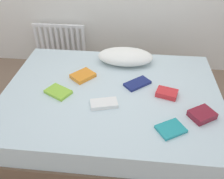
% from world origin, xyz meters
% --- Properties ---
extents(ground_plane, '(8.00, 8.00, 0.00)m').
position_xyz_m(ground_plane, '(0.00, 0.00, 0.00)').
color(ground_plane, '#7F6651').
extents(bed, '(2.00, 1.50, 0.50)m').
position_xyz_m(bed, '(0.00, 0.00, 0.25)').
color(bed, brown).
rests_on(bed, ground).
extents(radiator, '(0.69, 0.04, 0.53)m').
position_xyz_m(radiator, '(-0.83, 1.20, 0.35)').
color(radiator, white).
rests_on(radiator, ground).
extents(pillow, '(0.58, 0.32, 0.15)m').
position_xyz_m(pillow, '(0.09, 0.51, 0.58)').
color(pillow, white).
rests_on(pillow, bed).
extents(textbook_lime, '(0.26, 0.24, 0.03)m').
position_xyz_m(textbook_lime, '(-0.47, -0.08, 0.51)').
color(textbook_lime, '#8CC638').
rests_on(textbook_lime, bed).
extents(textbook_teal, '(0.25, 0.23, 0.02)m').
position_xyz_m(textbook_teal, '(0.49, -0.43, 0.51)').
color(textbook_teal, teal).
rests_on(textbook_teal, bed).
extents(textbook_maroon, '(0.24, 0.23, 0.05)m').
position_xyz_m(textbook_maroon, '(0.75, -0.26, 0.53)').
color(textbook_maroon, maroon).
rests_on(textbook_maroon, bed).
extents(textbook_red, '(0.21, 0.17, 0.05)m').
position_xyz_m(textbook_red, '(0.49, -0.01, 0.52)').
color(textbook_red, red).
rests_on(textbook_red, bed).
extents(textbook_navy, '(0.27, 0.26, 0.02)m').
position_xyz_m(textbook_navy, '(0.23, 0.13, 0.51)').
color(textbook_navy, navy).
rests_on(textbook_navy, bed).
extents(textbook_orange, '(0.26, 0.26, 0.04)m').
position_xyz_m(textbook_orange, '(-0.30, 0.19, 0.52)').
color(textbook_orange, orange).
rests_on(textbook_orange, bed).
extents(textbook_white, '(0.25, 0.17, 0.03)m').
position_xyz_m(textbook_white, '(-0.04, -0.20, 0.52)').
color(textbook_white, white).
rests_on(textbook_white, bed).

